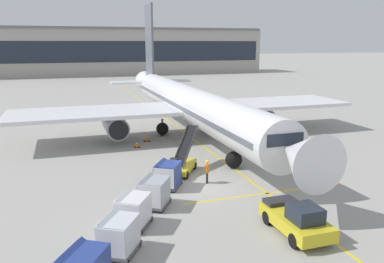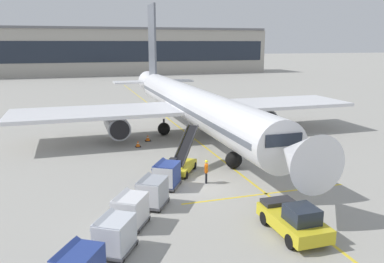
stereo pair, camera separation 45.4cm
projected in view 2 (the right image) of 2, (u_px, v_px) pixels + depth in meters
The scene contains 15 objects.
ground_plane at pixel (198, 186), 27.64m from camera, with size 600.00×600.00×0.00m, color #9E9B93.
parked_airplane at pixel (190, 103), 42.18m from camera, with size 36.94×46.67×15.53m.
belt_loader at pixel (182, 161), 30.53m from camera, with size 3.89×5.04×3.24m.
baggage_cart_lead at pixel (166, 174), 27.20m from camera, with size 2.41×2.74×1.91m.
baggage_cart_second at pixel (152, 191), 24.07m from camera, with size 2.41×2.74×1.91m.
baggage_cart_third at pixel (130, 209), 21.44m from camera, with size 2.41×2.74×1.91m.
baggage_cart_fourth at pixel (114, 234), 18.72m from camera, with size 2.41×2.74×1.91m.
pushback_tug at pixel (294, 220), 20.59m from camera, with size 2.13×4.40×1.83m.
ground_crew_by_loader at pixel (206, 170), 28.07m from camera, with size 0.37×0.53×1.74m.
ground_crew_by_carts at pixel (168, 169), 28.35m from camera, with size 0.57×0.27×1.74m.
safety_cone_engine_keepout at pixel (148, 138), 40.30m from camera, with size 0.58×0.58×0.66m.
safety_cone_wingtip at pixel (138, 144), 38.02m from camera, with size 0.55×0.55×0.63m.
apron_guidance_line_lead_in at pixel (192, 137), 42.10m from camera, with size 0.20×110.00×0.01m.
apron_guidance_line_stop_bar at pixel (267, 194), 26.30m from camera, with size 12.00×0.20×0.01m.
terminal_building at pixel (111, 51), 123.90m from camera, with size 101.31×15.08×14.54m.
Camera 2 is at (-8.13, -24.77, 9.98)m, focal length 36.43 mm.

